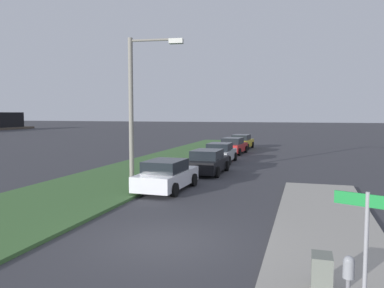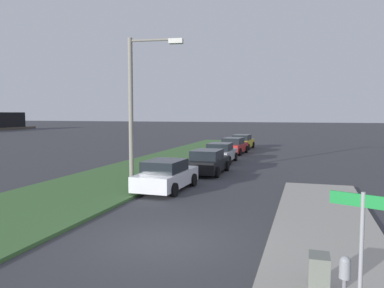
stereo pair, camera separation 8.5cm
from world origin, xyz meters
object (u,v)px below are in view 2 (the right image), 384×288
Objects in this scene: parked_car_yellow at (242,142)px; street_sign at (361,256)px; streetlight at (137,99)px; parked_car_silver at (220,153)px; parked_car_black at (208,162)px; parked_car_red at (233,146)px; parked_car_white at (166,175)px; utility_box at (319,277)px; parking_meter at (345,278)px.

street_sign is at bearing -165.14° from parked_car_yellow.
parked_car_silver is at bearing -12.63° from streetlight.
parked_car_black is 0.98× the size of parked_car_red.
parked_car_white is 1.68× the size of street_sign.
parked_car_black and parked_car_silver have the same top height.
parking_meter is at bearing -165.92° from utility_box.
parked_car_black is 0.98× the size of parked_car_yellow.
parked_car_black is 0.57× the size of streetlight.
parking_meter is at bearing -142.48° from streetlight.
parking_meter is (-33.16, -7.13, 0.33)m from parked_car_yellow.
parked_car_white and parked_car_black have the same top height.
parked_car_red is 29.59m from street_sign.
parked_car_yellow is 21.79m from streetlight.
parked_car_white reaches higher than utility_box.
parked_car_white is 13.48m from street_sign.
parking_meter is 1.57× the size of utility_box.
parked_car_yellow is 32.51m from utility_box.
parked_car_black and parked_car_red have the same top height.
parked_car_silver is 4.81× the size of utility_box.
parked_car_yellow is 1.69× the size of street_sign.
parked_car_white reaches higher than parking_meter.
parked_car_silver is at bearing 17.37° from street_sign.
parked_car_black is 15.96m from utility_box.
parked_car_silver is (10.92, -0.20, 0.00)m from parked_car_white.
utility_box is (1.36, 0.34, -0.60)m from parking_meter.
parked_car_silver is at bearing -174.77° from parked_car_red.
street_sign is (-22.30, -6.97, 0.99)m from parked_car_silver.
parking_meter is at bearing -162.49° from parked_car_red.
parked_car_silver is 1.66× the size of street_sign.
parked_car_white is at bearing 32.24° from street_sign.
parked_car_black is 17.05m from parked_car_yellow.
parking_meter is (-21.55, -6.84, 0.33)m from parked_car_silver.
parked_car_red is (6.39, 0.21, 0.00)m from parked_car_silver.
parked_car_white is 4.33m from streetlight.
streetlight reaches higher than utility_box.
parked_car_white is at bearing -177.00° from parked_car_yellow.
parked_car_yellow reaches higher than parking_meter.
parked_car_white is 4.84× the size of utility_box.
parked_car_white is at bearing 178.14° from parked_car_silver.
parked_car_white is at bearing -176.63° from parked_car_red.
parking_meter is 0.54× the size of street_sign.
parked_car_black is at bearing -174.83° from parked_car_yellow.
streetlight is at bearing 37.52° from parking_meter.
parked_car_silver is 0.98× the size of parked_car_red.
parked_car_silver and parked_car_red have the same top height.
parked_car_silver is at bearing 17.85° from utility_box.
street_sign is (-11.37, -7.17, 0.99)m from parked_car_white.
parked_car_silver is 22.61m from parking_meter.
parked_car_white is at bearing 33.55° from parking_meter.
parked_car_black is 4.79× the size of utility_box.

